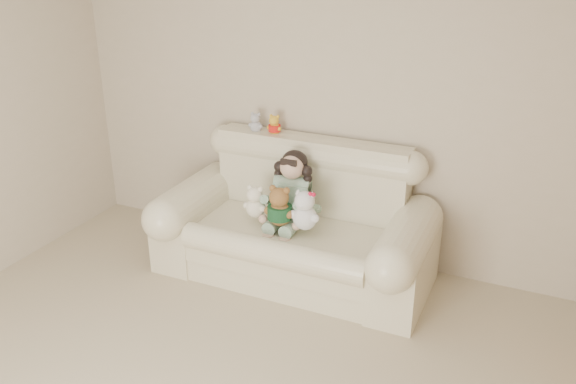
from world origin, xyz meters
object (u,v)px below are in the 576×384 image
Objects in this scene: cream_teddy at (255,199)px; sofa at (293,216)px; brown_teddy at (280,202)px; white_cat at (305,206)px; seated_child at (292,187)px.

sofa is at bearing -1.85° from cream_teddy.
brown_teddy is 1.00× the size of white_cat.
seated_child is 1.61× the size of brown_teddy.
seated_child reaches higher than cream_teddy.
white_cat is (0.15, -0.14, 0.17)m from sofa.
brown_teddy is at bearing -98.74° from seated_child.
seated_child is 1.60× the size of white_cat.
seated_child is at bearing 16.36° from cream_teddy.
sofa reaches higher than brown_teddy.
brown_teddy is 0.23m from cream_teddy.
seated_child is (-0.04, 0.08, 0.20)m from sofa.
sofa reaches higher than white_cat.
sofa is 5.76× the size of white_cat.
brown_teddy is 0.20m from white_cat.
sofa is 0.23m from brown_teddy.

